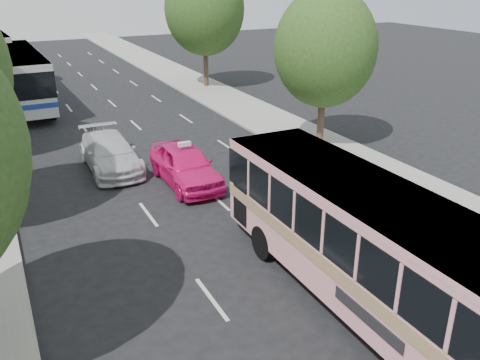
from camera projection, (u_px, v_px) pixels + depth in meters
ground at (240, 251)px, 16.74m from camera, size 120.00×120.00×0.00m
sidewalk_right at (222, 97)px, 36.76m from camera, size 4.00×90.00×0.12m
tree_right_near at (328, 44)px, 24.94m from camera, size 5.10×5.10×7.95m
tree_right_far at (206, 6)px, 37.94m from camera, size 6.00×6.00×9.35m
pink_bus at (364, 234)px, 13.38m from camera, size 2.73×10.76×3.43m
pink_taxi at (185, 165)px, 21.75m from camera, size 2.01×4.99×1.70m
white_pickup at (110, 153)px, 23.42m from camera, size 2.26×5.42×1.56m
tour_coach_front at (20, 74)px, 33.73m from camera, size 2.98×12.35×3.68m
taxi_roof_sign at (184, 144)px, 21.39m from camera, size 0.55×0.18×0.18m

